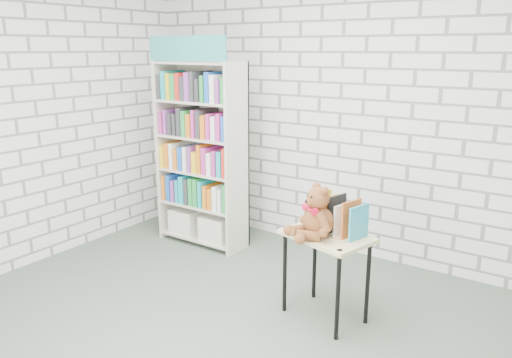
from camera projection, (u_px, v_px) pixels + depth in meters
The scene contains 6 objects.
ground at pixel (214, 335), 3.61m from camera, with size 4.50×4.50×0.00m, color #485548.
room_shell at pixel (208, 86), 3.16m from camera, with size 4.52×4.02×2.81m.
bookshelf at pixel (202, 153), 5.12m from camera, with size 0.95×0.37×2.13m.
display_table at pixel (326, 246), 3.72m from camera, with size 0.72×0.58×0.68m.
table_books at pixel (337, 215), 3.73m from camera, with size 0.48×0.30×0.26m.
teddy_bear at pixel (315, 216), 3.61m from camera, with size 0.38×0.37×0.39m.
Camera 1 is at (2.06, -2.47, 2.02)m, focal length 35.00 mm.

